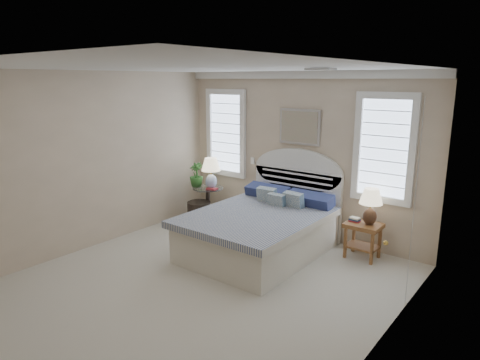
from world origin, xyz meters
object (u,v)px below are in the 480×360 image
at_px(side_table_left, 208,200).
at_px(lamp_left, 211,170).
at_px(bed, 263,227).
at_px(lamp_right, 371,202).
at_px(nightstand_right, 363,233).
at_px(floor_pot, 199,212).

relative_size(side_table_left, lamp_left, 1.11).
xyz_separation_m(bed, lamp_right, (1.37, 0.72, 0.47)).
relative_size(nightstand_right, floor_pot, 1.23).
bearing_deg(lamp_left, floor_pot, -119.07).
bearing_deg(bed, nightstand_right, 28.03).
relative_size(nightstand_right, lamp_right, 0.99).
height_order(bed, lamp_right, bed).
height_order(bed, nightstand_right, bed).
relative_size(bed, nightstand_right, 4.29).
height_order(side_table_left, floor_pot, side_table_left).
distance_m(lamp_left, lamp_right, 2.95).
bearing_deg(side_table_left, lamp_left, 7.15).
bearing_deg(lamp_left, bed, -20.95).
bearing_deg(bed, lamp_right, 27.54).
xyz_separation_m(side_table_left, lamp_left, (0.08, 0.01, 0.59)).
xyz_separation_m(bed, lamp_left, (-1.57, 0.60, 0.59)).
distance_m(side_table_left, lamp_left, 0.59).
xyz_separation_m(bed, floor_pot, (-1.69, 0.39, -0.19)).
xyz_separation_m(side_table_left, nightstand_right, (2.95, 0.10, -0.00)).
xyz_separation_m(bed, nightstand_right, (1.30, 0.69, 0.00)).
relative_size(side_table_left, floor_pot, 1.47).
distance_m(bed, lamp_left, 1.78).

